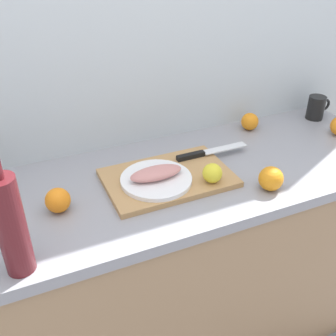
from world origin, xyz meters
name	(u,v)px	position (x,y,z in m)	size (l,w,h in m)	color
back_wall	(113,57)	(0.00, 0.33, 1.25)	(3.20, 0.05, 2.50)	silver
kitchen_counter	(151,276)	(0.00, 0.00, 0.45)	(2.00, 0.60, 0.90)	#9E7A56
cutting_board	(168,178)	(0.07, -0.01, 0.91)	(0.43, 0.28, 0.02)	tan
white_plate	(156,179)	(0.02, -0.03, 0.93)	(0.24, 0.24, 0.01)	white
fish_fillet	(156,173)	(0.02, -0.03, 0.95)	(0.18, 0.08, 0.04)	tan
chef_knife	(203,153)	(0.25, 0.07, 0.93)	(0.29, 0.04, 0.02)	silver
lemon_0	(212,173)	(0.19, -0.10, 0.95)	(0.07, 0.07, 0.07)	yellow
wine_bottle	(10,224)	(-0.44, -0.23, 1.05)	(0.07, 0.07, 0.37)	#59191E
coffee_mug_0	(316,107)	(0.89, 0.19, 0.95)	(0.12, 0.08, 0.10)	black
orange_0	(250,122)	(0.55, 0.21, 0.94)	(0.07, 0.07, 0.07)	orange
orange_1	(271,179)	(0.36, -0.19, 0.94)	(0.08, 0.08, 0.08)	orange
orange_2	(58,200)	(-0.31, -0.03, 0.94)	(0.08, 0.08, 0.08)	orange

